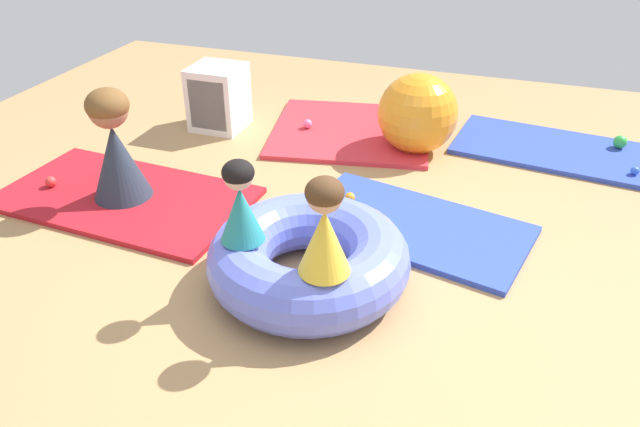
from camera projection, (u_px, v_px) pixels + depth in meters
ground_plane at (328, 272)px, 3.65m from camera, size 8.00×8.00×0.00m
gym_mat_far_right at (413, 226)px, 4.05m from camera, size 1.64×1.12×0.04m
gym_mat_front at (351, 131)px, 5.40m from camera, size 1.58×1.52×0.04m
gym_mat_far_left at (560, 151)px, 5.05m from camera, size 1.78×1.04×0.04m
gym_mat_center_rear at (125, 198)px, 4.38m from camera, size 1.85×1.10×0.04m
inflatable_cushion at (309, 258)px, 3.46m from camera, size 1.16×1.16×0.36m
child_in_teal at (240, 202)px, 3.19m from camera, size 0.34×0.34×0.47m
child_in_yellow at (324, 227)px, 2.93m from camera, size 0.34×0.34×0.53m
adult_seated at (115, 146)px, 4.16m from camera, size 0.43×0.43×0.80m
play_ball_teal at (367, 224)px, 3.96m from camera, size 0.08×0.08×0.08m
play_ball_green at (620, 142)px, 5.02m from camera, size 0.11×0.11×0.11m
play_ball_pink at (308, 124)px, 5.38m from camera, size 0.08×0.08×0.08m
play_ball_orange at (350, 198)px, 4.26m from camera, size 0.07×0.07×0.07m
play_ball_red at (51, 182)px, 4.46m from camera, size 0.08×0.08×0.08m
play_ball_blue at (635, 171)px, 4.62m from camera, size 0.06×0.06×0.06m
exercise_ball_large at (418, 114)px, 4.94m from camera, size 0.66×0.66×0.66m
storage_cube at (217, 98)px, 5.37m from camera, size 0.44×0.44×0.56m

